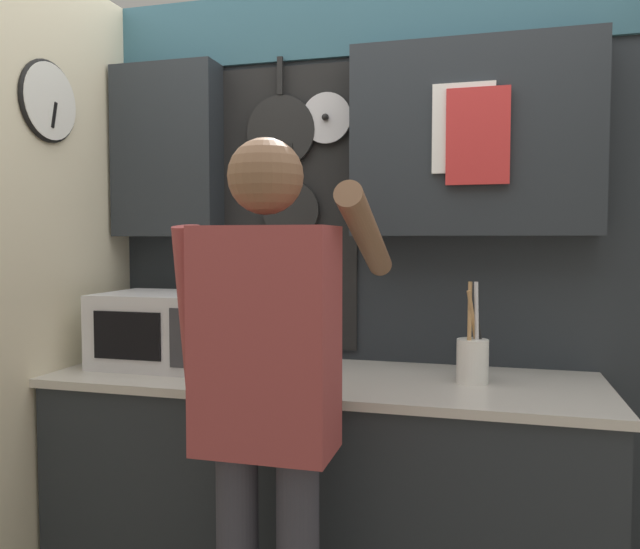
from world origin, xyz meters
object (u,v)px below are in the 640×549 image
person (268,386)px  utensil_crock (473,357)px  microwave (166,329)px  knife_block (285,346)px

person → utensil_crock: bearing=45.3°
microwave → knife_block: (0.49, 0.00, -0.04)m
microwave → knife_block: bearing=0.1°
knife_block → person: bearing=-76.7°
knife_block → person: size_ratio=0.15×
utensil_crock → person: bearing=-134.7°
knife_block → person: (0.13, -0.55, -0.02)m
person → microwave: bearing=138.5°
knife_block → microwave: bearing=-179.9°
microwave → knife_block: size_ratio=1.97×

